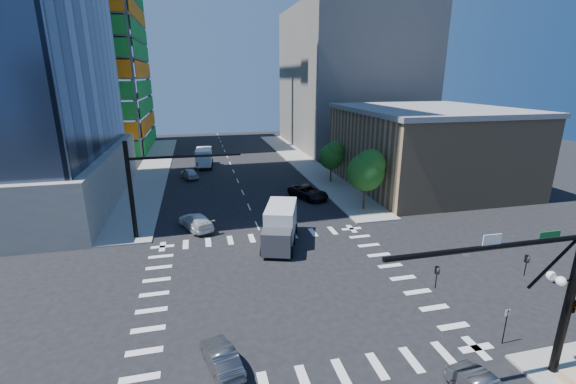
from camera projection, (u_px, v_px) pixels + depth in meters
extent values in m
plane|color=black|center=(283.00, 286.00, 27.83)|extent=(160.00, 160.00, 0.00)
cube|color=silver|center=(283.00, 286.00, 27.83)|extent=(20.00, 20.00, 0.01)
cube|color=gray|center=(302.00, 162.00, 67.84)|extent=(5.00, 60.00, 0.15)
cube|color=gray|center=(154.00, 169.00, 62.27)|extent=(5.00, 60.00, 0.15)
cube|color=green|center=(139.00, 23.00, 75.17)|extent=(0.12, 24.00, 49.00)
cube|color=orange|center=(44.00, 10.00, 60.63)|extent=(24.00, 0.12, 49.00)
cube|color=#9E815C|center=(426.00, 149.00, 52.44)|extent=(20.00, 22.00, 10.00)
cube|color=slate|center=(430.00, 110.00, 50.91)|extent=(20.50, 22.50, 0.60)
cube|color=slate|center=(350.00, 79.00, 81.01)|extent=(24.00, 30.00, 28.00)
cylinder|color=black|center=(571.00, 293.00, 18.34)|extent=(0.40, 0.40, 9.00)
cylinder|color=black|center=(491.00, 247.00, 16.39)|extent=(10.00, 0.24, 0.24)
cylinder|color=black|center=(555.00, 262.00, 17.51)|extent=(2.50, 0.14, 2.50)
imported|color=black|center=(525.00, 265.00, 17.16)|extent=(0.16, 0.20, 1.00)
imported|color=black|center=(436.00, 277.00, 16.15)|extent=(0.16, 0.20, 1.00)
imported|color=black|center=(572.00, 304.00, 18.59)|extent=(0.53, 2.48, 1.00)
cube|color=white|center=(492.00, 240.00, 16.29)|extent=(0.90, 0.04, 0.50)
cube|color=#0C5A26|center=(550.00, 234.00, 16.97)|extent=(1.10, 0.04, 0.28)
cylinder|color=black|center=(564.00, 281.00, 18.01)|extent=(1.20, 0.08, 0.08)
sphere|color=white|center=(551.00, 276.00, 18.07)|extent=(0.44, 0.44, 0.44)
sphere|color=white|center=(561.00, 281.00, 17.61)|extent=(0.44, 0.44, 0.44)
cylinder|color=black|center=(131.00, 191.00, 34.64)|extent=(0.40, 0.40, 9.00)
cylinder|color=black|center=(185.00, 156.00, 34.91)|extent=(10.00, 0.24, 0.24)
imported|color=black|center=(197.00, 168.00, 35.45)|extent=(0.16, 0.20, 1.00)
cylinder|color=#382316|center=(364.00, 199.00, 43.28)|extent=(0.20, 0.20, 2.27)
sphere|color=#164F15|center=(366.00, 172.00, 42.39)|extent=(4.16, 4.16, 4.16)
sphere|color=#327527|center=(371.00, 164.00, 41.92)|extent=(3.25, 3.25, 3.25)
cylinder|color=#382316|center=(331.00, 175.00, 54.57)|extent=(0.20, 0.20, 1.92)
sphere|color=#164F15|center=(331.00, 157.00, 53.82)|extent=(3.52, 3.52, 3.52)
sphere|color=#327527|center=(335.00, 151.00, 53.39)|extent=(2.75, 2.75, 2.75)
cylinder|color=black|center=(505.00, 327.00, 21.52)|extent=(0.06, 0.06, 2.20)
cube|color=silver|center=(508.00, 313.00, 21.26)|extent=(0.30, 0.03, 0.40)
imported|color=black|center=(308.00, 192.00, 47.59)|extent=(4.72, 6.24, 1.58)
imported|color=white|center=(196.00, 221.00, 38.09)|extent=(3.97, 5.65, 1.52)
imported|color=#B2B6BA|center=(189.00, 174.00, 56.80)|extent=(3.06, 4.72, 1.50)
imported|color=#494A4D|center=(221.00, 358.00, 19.83)|extent=(2.23, 3.96, 1.24)
cube|color=#B8B9BB|center=(280.00, 224.00, 34.08)|extent=(4.06, 5.80, 2.74)
cube|color=#43454B|center=(280.00, 231.00, 34.27)|extent=(2.90, 2.56, 2.00)
cube|color=silver|center=(204.00, 156.00, 63.87)|extent=(2.80, 5.18, 2.60)
cube|color=#43454B|center=(204.00, 159.00, 64.05)|extent=(2.44, 1.98, 1.90)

